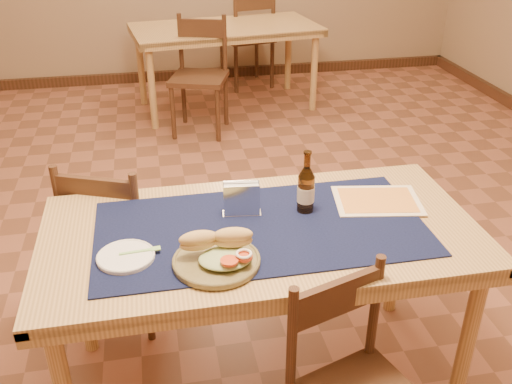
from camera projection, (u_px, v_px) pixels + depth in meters
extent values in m
cube|color=#965941|center=(232.00, 269.00, 3.14)|extent=(6.00, 7.00, 0.02)
cylinder|color=tan|center=(467.00, 344.00, 2.12)|extent=(0.06, 0.06, 0.71)
cylinder|color=tan|center=(81.00, 285.00, 2.43)|extent=(0.06, 0.06, 0.71)
cylinder|color=tan|center=(397.00, 248.00, 2.68)|extent=(0.06, 0.06, 0.71)
cube|color=tan|center=(261.00, 233.00, 2.10)|extent=(1.60, 0.80, 0.04)
cube|color=#10163D|center=(261.00, 228.00, 2.09)|extent=(1.20, 0.60, 0.01)
cube|color=#432618|center=(182.00, 75.00, 6.10)|extent=(6.00, 0.06, 0.10)
cylinder|color=tan|center=(152.00, 88.00, 4.75)|extent=(0.06, 0.06, 0.71)
cylinder|color=tan|center=(314.00, 72.00, 5.15)|extent=(0.06, 0.06, 0.71)
cylinder|color=tan|center=(141.00, 67.00, 5.29)|extent=(0.06, 0.06, 0.71)
cylinder|color=tan|center=(288.00, 54.00, 5.69)|extent=(0.06, 0.06, 0.71)
cube|color=tan|center=(225.00, 28.00, 5.04)|extent=(1.71, 1.01, 0.04)
cylinder|color=#432618|center=(173.00, 259.00, 2.85)|extent=(0.03, 0.03, 0.43)
cylinder|color=#432618|center=(109.00, 251.00, 2.91)|extent=(0.03, 0.03, 0.43)
cylinder|color=#432618|center=(148.00, 302.00, 2.55)|extent=(0.03, 0.03, 0.43)
cylinder|color=#432618|center=(78.00, 292.00, 2.61)|extent=(0.03, 0.03, 0.43)
cube|color=#432618|center=(122.00, 237.00, 2.63)|extent=(0.52, 0.52, 0.04)
cube|color=#432618|center=(95.00, 193.00, 2.31)|extent=(0.33, 0.16, 0.13)
cylinder|color=#432618|center=(138.00, 221.00, 2.34)|extent=(0.03, 0.03, 0.44)
cylinder|color=#432618|center=(61.00, 213.00, 2.40)|extent=(0.03, 0.03, 0.44)
cube|color=#432618|center=(337.00, 298.00, 1.78)|extent=(0.32, 0.13, 0.13)
cylinder|color=#432618|center=(292.00, 343.00, 1.76)|extent=(0.03, 0.03, 0.42)
cylinder|color=#432618|center=(375.00, 308.00, 1.90)|extent=(0.03, 0.03, 0.42)
cylinder|color=#432618|center=(173.00, 112.00, 4.60)|extent=(0.04, 0.04, 0.46)
cylinder|color=#432618|center=(218.00, 114.00, 4.56)|extent=(0.04, 0.04, 0.46)
cylinder|color=#432618|center=(184.00, 97.00, 4.93)|extent=(0.04, 0.04, 0.46)
cylinder|color=#432618|center=(226.00, 99.00, 4.88)|extent=(0.04, 0.04, 0.46)
cube|color=#432618|center=(199.00, 78.00, 4.63)|extent=(0.55, 0.55, 0.04)
cube|color=#432618|center=(202.00, 28.00, 4.63)|extent=(0.36, 0.15, 0.14)
cylinder|color=#432618|center=(181.00, 43.00, 4.71)|extent=(0.04, 0.04, 0.47)
cylinder|color=#432618|center=(225.00, 44.00, 4.67)|extent=(0.04, 0.04, 0.47)
cylinder|color=#432618|center=(257.00, 55.00, 6.08)|extent=(0.04, 0.04, 0.49)
cylinder|color=#432618|center=(222.00, 59.00, 5.94)|extent=(0.04, 0.04, 0.49)
cylinder|color=#432618|center=(272.00, 64.00, 5.76)|extent=(0.04, 0.04, 0.49)
cylinder|color=#432618|center=(236.00, 69.00, 5.62)|extent=(0.04, 0.04, 0.49)
cube|color=#432618|center=(247.00, 37.00, 5.73)|extent=(0.55, 0.55, 0.04)
cube|color=#432618|center=(255.00, 2.00, 5.38)|extent=(0.39, 0.12, 0.15)
cylinder|color=#432618|center=(273.00, 14.00, 5.52)|extent=(0.04, 0.04, 0.50)
cylinder|color=#432618|center=(236.00, 18.00, 5.38)|extent=(0.04, 0.04, 0.50)
cylinder|color=olive|center=(217.00, 261.00, 1.89)|extent=(0.29, 0.29, 0.02)
torus|color=olive|center=(216.00, 259.00, 1.88)|extent=(0.29, 0.29, 0.01)
ellipsoid|color=#9EB47B|center=(225.00, 258.00, 1.86)|extent=(0.18, 0.14, 0.03)
ellipsoid|color=#E0B76A|center=(198.00, 241.00, 1.87)|extent=(0.13, 0.06, 0.07)
ellipsoid|color=#E0B76A|center=(233.00, 238.00, 1.89)|extent=(0.13, 0.07, 0.07)
cylinder|color=#CD401B|center=(229.00, 261.00, 1.81)|extent=(0.06, 0.06, 0.01)
cylinder|color=#CD401B|center=(244.00, 257.00, 1.83)|extent=(0.05, 0.05, 0.01)
torus|color=white|center=(244.00, 254.00, 1.83)|extent=(0.06, 0.06, 0.01)
cylinder|color=white|center=(126.00, 257.00, 1.91)|extent=(0.19, 0.19, 0.01)
torus|color=white|center=(126.00, 255.00, 1.91)|extent=(0.19, 0.19, 0.01)
cube|color=#91D575|center=(135.00, 252.00, 1.92)|extent=(0.11, 0.02, 0.00)
cube|color=#91D575|center=(156.00, 249.00, 1.94)|extent=(0.03, 0.03, 0.00)
cylinder|color=#4D2D0D|center=(306.00, 194.00, 2.16)|extent=(0.06, 0.06, 0.14)
cone|color=#4D2D0D|center=(307.00, 172.00, 2.12)|extent=(0.06, 0.06, 0.04)
cylinder|color=#4D2D0D|center=(307.00, 161.00, 2.09)|extent=(0.03, 0.03, 0.06)
cylinder|color=#4D2D0D|center=(308.00, 152.00, 2.08)|extent=(0.03, 0.03, 0.01)
cylinder|color=beige|center=(306.00, 194.00, 2.16)|extent=(0.07, 0.07, 0.06)
cube|color=silver|center=(242.00, 213.00, 2.17)|extent=(0.15, 0.07, 0.00)
cube|color=silver|center=(242.00, 201.00, 2.12)|extent=(0.14, 0.02, 0.13)
cube|color=silver|center=(241.00, 195.00, 2.16)|extent=(0.14, 0.02, 0.13)
cube|color=silver|center=(242.00, 199.00, 2.14)|extent=(0.13, 0.05, 0.11)
cube|color=#427DD5|center=(242.00, 199.00, 2.12)|extent=(0.09, 0.01, 0.04)
cube|color=#FFEAC0|center=(377.00, 201.00, 2.26)|extent=(0.37, 0.30, 0.00)
cube|color=orange|center=(377.00, 200.00, 2.26)|extent=(0.32, 0.25, 0.00)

